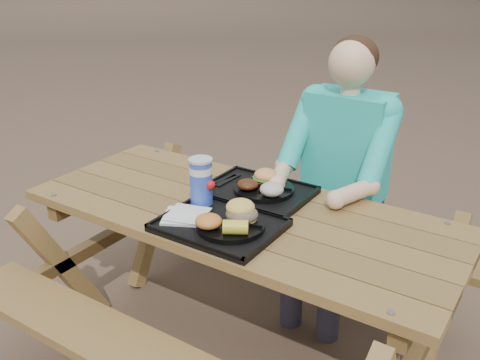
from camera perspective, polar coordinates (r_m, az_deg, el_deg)
The scene contains 18 objects.
ground at distance 2.63m, azimuth 0.00°, elevation -17.92°, with size 60.00×60.00×0.00m, color #999999.
picnic_table at distance 2.40m, azimuth 0.00°, elevation -11.16°, with size 1.80×1.49×0.75m, color #999999, non-canonical shape.
tray_near at distance 2.06m, azimuth -2.19°, elevation -4.93°, with size 0.45×0.35×0.02m, color black.
tray_far at distance 2.33m, azimuth 1.79°, elevation -1.36°, with size 0.45×0.35×0.02m, color black.
plate_near at distance 2.01m, azimuth -1.00°, elevation -4.89°, with size 0.26×0.26×0.02m, color black.
plate_far at distance 2.32m, azimuth 2.56°, elevation -0.99°, with size 0.26×0.26×0.02m, color black.
napkin_stack at distance 2.10m, azimuth -6.02°, elevation -3.77°, with size 0.16×0.16×0.02m, color silver.
soda_cup at distance 2.18m, azimuth -4.17°, elevation -0.27°, with size 0.09×0.09×0.19m, color #1838B6.
condiment_bbq at distance 2.12m, azimuth -0.16°, elevation -3.20°, with size 0.05×0.05×0.03m, color black.
condiment_mustard at distance 2.10m, azimuth 0.99°, elevation -3.52°, with size 0.05×0.05×0.03m, color gold.
sandwich at distance 2.01m, azimuth 0.20°, elevation -2.74°, with size 0.12×0.12×0.12m, color #F2C255, non-canonical shape.
mac_cheese at distance 1.97m, azimuth -3.39°, elevation -4.41°, with size 0.10×0.10×0.05m, color orange.
corn_cob at distance 1.93m, azimuth -0.48°, elevation -5.06°, with size 0.09×0.09×0.05m, color yellow, non-canonical shape.
cutlery_far at distance 2.42m, azimuth -1.31°, elevation -0.02°, with size 0.03×0.16×0.01m, color black.
burger at distance 2.34m, azimuth 2.77°, elevation 0.82°, with size 0.11×0.11×0.09m, color #EC9B53, non-canonical shape.
baked_beans at distance 2.28m, azimuth 0.82°, elevation -0.48°, with size 0.09×0.09×0.04m, color #48210E.
potato_salad at distance 2.22m, azimuth 3.40°, elevation -1.00°, with size 0.10×0.10×0.06m, color beige.
diner at distance 2.68m, azimuth 10.82°, elevation -1.15°, with size 0.48×0.84×1.28m, color teal, non-canonical shape.
Camera 1 is at (1.08, -1.66, 1.73)m, focal length 40.00 mm.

